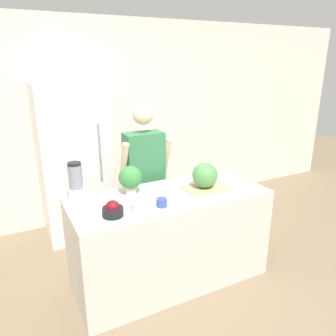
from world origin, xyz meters
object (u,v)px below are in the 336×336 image
object	(u,v)px
person	(144,179)
watermelon	(205,175)
bowl_cream	(141,204)
refrigerator	(74,163)
blender	(76,184)
potted_plant	(130,178)
bowl_small_blue	(162,202)
bowl_cherries	(113,210)

from	to	relation	value
person	watermelon	size ratio (longest dim) A/B	6.80
person	bowl_cream	xyz separation A→B (m)	(-0.38, -0.81, 0.10)
refrigerator	blender	world-z (taller)	refrigerator
potted_plant	bowl_small_blue	bearing A→B (deg)	-70.49
bowl_cherries	blender	xyz separation A→B (m)	(-0.19, 0.42, 0.11)
potted_plant	watermelon	bearing A→B (deg)	-16.39
bowl_small_blue	watermelon	bearing A→B (deg)	17.87
bowl_cream	blender	size ratio (longest dim) A/B	0.44
watermelon	bowl_cream	xyz separation A→B (m)	(-0.73, -0.16, -0.08)
watermelon	bowl_cherries	size ratio (longest dim) A/B	1.44
refrigerator	person	distance (m)	0.94
watermelon	bowl_cherries	bearing A→B (deg)	-170.78
watermelon	blender	distance (m)	1.19
refrigerator	potted_plant	distance (m)	1.20
bowl_cream	bowl_small_blue	size ratio (longest dim) A/B	1.73
person	bowl_cherries	xyz separation A→B (m)	(-0.62, -0.80, 0.10)
refrigerator	bowl_cherries	bearing A→B (deg)	-90.57
person	bowl_cream	size ratio (longest dim) A/B	10.70
bowl_cream	person	bearing A→B (deg)	65.03
watermelon	bowl_cherries	world-z (taller)	watermelon
bowl_cream	bowl_small_blue	world-z (taller)	bowl_cream
person	watermelon	bearing A→B (deg)	-61.07
bowl_cream	refrigerator	bearing A→B (deg)	98.42
refrigerator	bowl_small_blue	distance (m)	1.59
person	bowl_cherries	size ratio (longest dim) A/B	9.78
watermelon	potted_plant	size ratio (longest dim) A/B	0.91
bowl_cherries	bowl_cream	world-z (taller)	bowl_cream
bowl_cream	blender	world-z (taller)	blender
bowl_cherries	potted_plant	bearing A→B (deg)	50.95
bowl_cream	potted_plant	bearing A→B (deg)	82.11
person	potted_plant	bearing A→B (deg)	-126.30
watermelon	potted_plant	xyz separation A→B (m)	(-0.68, 0.20, 0.02)
bowl_cream	blender	distance (m)	0.61
refrigerator	blender	bearing A→B (deg)	-100.50
bowl_cherries	bowl_small_blue	world-z (taller)	bowl_cherries
refrigerator	bowl_small_blue	world-z (taller)	refrigerator
potted_plant	blender	bearing A→B (deg)	172.45
refrigerator	bowl_cream	bearing A→B (deg)	-81.58
bowl_cherries	bowl_small_blue	distance (m)	0.43
watermelon	bowl_cherries	distance (m)	0.99
refrigerator	bowl_cherries	size ratio (longest dim) A/B	10.85
bowl_cherries	blender	world-z (taller)	blender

